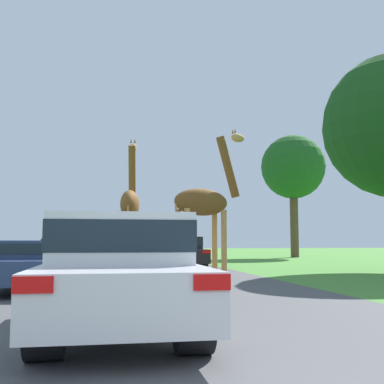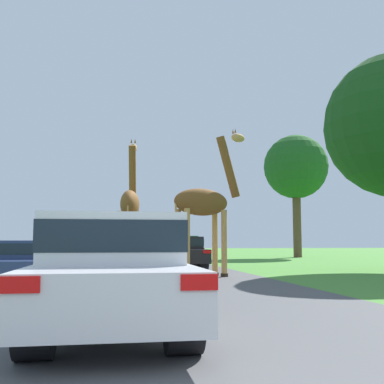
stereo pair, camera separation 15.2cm
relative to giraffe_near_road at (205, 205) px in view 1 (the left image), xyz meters
name	(u,v)px [view 1 (the left image)]	position (x,y,z in m)	size (l,w,h in m)	color
road	(121,260)	(-2.23, 15.83, -2.34)	(8.22, 120.00, 0.00)	#4C4C4F
giraffe_near_road	(205,205)	(0.00, 0.00, 0.00)	(2.80, 1.51, 5.09)	tan
giraffe_companion	(130,205)	(-2.45, 0.33, 0.00)	(0.84, 2.66, 4.81)	tan
car_lead_maroon	(119,270)	(-3.04, -9.30, -1.55)	(1.83, 4.19, 1.48)	silver
car_queue_right	(66,252)	(-4.88, 5.48, -1.63)	(1.98, 4.34, 1.34)	silver
car_queue_left	(31,263)	(-4.95, -3.55, -1.71)	(1.80, 4.03, 1.17)	navy
car_far_ahead	(179,252)	(-0.18, 4.52, -1.62)	(1.85, 3.94, 1.35)	black
car_verge_right	(134,249)	(-1.57, 13.87, -1.64)	(1.71, 4.11, 1.31)	maroon
car_rear_follower	(177,249)	(0.45, 9.62, -1.58)	(2.00, 3.99, 1.44)	#144C28
tree_centre_back	(293,168)	(10.42, 18.06, 4.27)	(4.74, 4.74, 9.07)	brown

